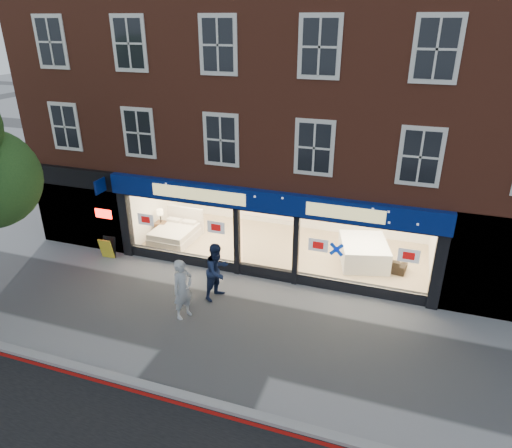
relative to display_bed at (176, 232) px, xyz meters
The scene contains 12 objects.
ground 6.29m from the display_bed, 46.83° to the right, with size 120.00×120.00×0.00m, color gray.
kerb_line 8.81m from the display_bed, 60.78° to the right, with size 60.00×0.10×0.01m, color #8C0A07.
kerb_stone 8.64m from the display_bed, 60.13° to the right, with size 60.00×0.25×0.12m, color gray.
showroom_floor 4.36m from the display_bed, ahead, with size 11.00×4.50×0.10m, color tan.
building 7.94m from the display_bed, 28.79° to the left, with size 19.00×8.26×10.30m.
display_bed is the anchor object (origin of this frame).
bedside_table 0.84m from the display_bed, 163.65° to the left, with size 0.45×0.45×0.55m, color brown.
mattress_stack 7.42m from the display_bed, ahead, with size 2.09×2.40×0.81m.
sofa 8.11m from the display_bed, ahead, with size 1.66×0.65×0.49m, color black.
a_board 2.72m from the display_bed, 131.31° to the right, with size 0.53×0.34×0.82m, color yellow.
pedestrian_grey 5.24m from the display_bed, 59.44° to the right, with size 0.70×0.46×1.91m, color #AEB2B7.
pedestrian_blue 4.53m from the display_bed, 44.71° to the right, with size 0.93×0.72×1.91m, color #182344.
Camera 1 is at (4.16, -10.14, 8.30)m, focal length 32.00 mm.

